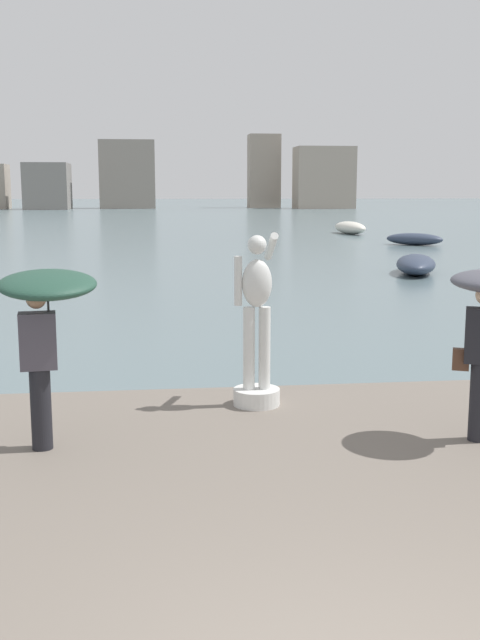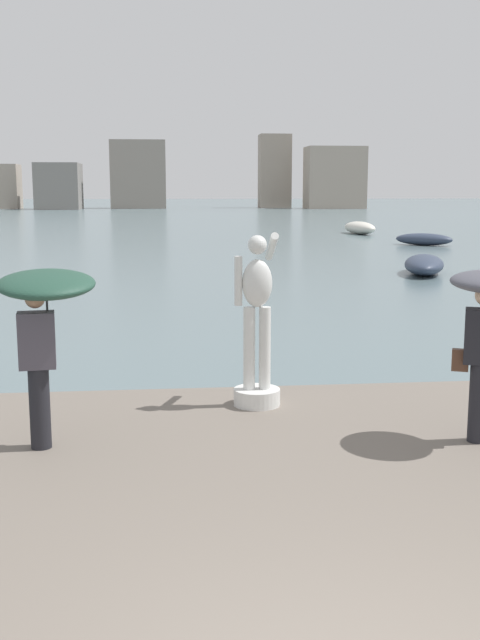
% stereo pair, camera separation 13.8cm
% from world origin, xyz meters
% --- Properties ---
extents(ground_plane, '(400.00, 400.00, 0.00)m').
position_xyz_m(ground_plane, '(0.00, 40.00, 0.00)').
color(ground_plane, slate).
extents(pier, '(7.88, 10.06, 0.40)m').
position_xyz_m(pier, '(0.00, 2.03, 0.20)').
color(pier, '#70665B').
rests_on(pier, ground).
extents(statue_white_figure, '(0.60, 0.86, 2.22)m').
position_xyz_m(statue_white_figure, '(0.24, 6.15, 1.30)').
color(statue_white_figure, silver).
rests_on(statue_white_figure, pier).
extents(onlooker_left, '(1.14, 1.16, 1.95)m').
position_xyz_m(onlooker_left, '(-2.19, 4.79, 1.91)').
color(onlooker_left, black).
rests_on(onlooker_left, pier).
extents(boat_mid, '(2.63, 4.20, 0.71)m').
position_xyz_m(boat_mid, '(8.79, 24.23, 0.36)').
color(boat_mid, '#2D384C').
rests_on(boat_mid, ground).
extents(boat_far, '(2.01, 4.59, 0.87)m').
position_xyz_m(boat_far, '(12.91, 49.39, 0.44)').
color(boat_far, silver).
rests_on(boat_far, ground).
extents(boat_rightward, '(3.33, 2.91, 0.68)m').
position_xyz_m(boat_rightward, '(13.74, 38.41, 0.34)').
color(boat_rightward, '#2D384C').
rests_on(boat_rightward, ground).
extents(distant_skyline, '(60.14, 12.03, 11.94)m').
position_xyz_m(distant_skyline, '(2.03, 121.06, 4.77)').
color(distant_skyline, '#A89989').
rests_on(distant_skyline, ground).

